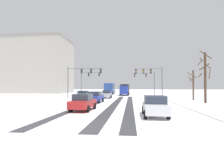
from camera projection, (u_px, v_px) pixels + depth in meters
The scene contains 19 objects.
ground_plane at pixel (74, 127), 10.11m from camera, with size 300.00×300.00×0.00m, color white.
wheel_track_left_lane at pixel (116, 103), 24.84m from camera, with size 1.01×32.84×0.01m, color #38383D.
wheel_track_right_lane at pixel (130, 103), 24.63m from camera, with size 0.88×32.84×0.01m, color #38383D.
wheel_track_center at pixel (90, 103), 25.22m from camera, with size 0.87×32.84×0.01m, color #38383D.
sidewalk_kerb_right at pixel (194, 105), 22.31m from camera, with size 4.00×32.84×0.12m, color white.
traffic_signal_near_left at pixel (82, 75), 36.74m from camera, with size 7.33×0.61×6.50m.
traffic_signal_far_left at pixel (88, 78), 46.73m from camera, with size 5.15×0.44×6.50m.
traffic_signal_far_right at pixel (147, 78), 48.93m from camera, with size 5.75×0.51×6.50m.
traffic_signal_near_right at pixel (151, 75), 37.14m from camera, with size 5.78×0.45×6.50m.
car_silver_lead at pixel (107, 94), 36.12m from camera, with size 1.92×4.14×1.62m.
car_black_second at pixel (83, 95), 31.47m from camera, with size 1.88×4.13×1.62m.
car_blue_third at pixel (95, 97), 25.78m from camera, with size 2.01×4.19×1.62m.
car_red_fourth at pixel (83, 102), 17.24m from camera, with size 1.96×4.16×1.62m.
car_white_fifth at pixel (155, 106), 13.87m from camera, with size 1.88×4.12×1.62m.
bus_oncoming at pixel (110, 88), 56.66m from camera, with size 2.87×11.06×3.38m.
box_truck_delivery at pixel (125, 89), 48.40m from camera, with size 2.55×7.49×3.02m.
bare_tree_sidewalk_mid at pixel (205, 76), 24.53m from camera, with size 1.87×1.99×7.31m.
bare_tree_sidewalk_far at pixel (193, 84), 31.16m from camera, with size 1.62×1.83×5.26m.
office_building_far_left_block at pixel (35, 66), 67.45m from camera, with size 25.77×15.80×20.34m.
Camera 1 is at (3.22, -9.87, 2.31)m, focal length 28.42 mm.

